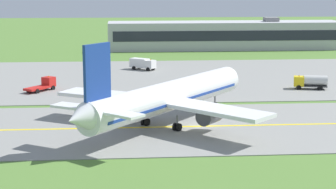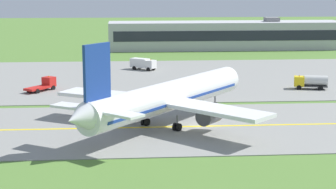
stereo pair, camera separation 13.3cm
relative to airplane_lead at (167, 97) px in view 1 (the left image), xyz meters
The scene contains 9 objects.
ground_plane 6.14m from the airplane_lead, ahead, with size 500.00×500.00×0.00m, color #517A33.
taxiway_strip 6.10m from the airplane_lead, ahead, with size 240.00×28.00×0.10m, color gray.
apron_pad 43.89m from the airplane_lead, 70.66° to the left, with size 140.00×52.00×0.10m, color gray.
taxiway_centreline 6.07m from the airplane_lead, ahead, with size 220.00×0.60×0.01m, color yellow.
airplane_lead is the anchor object (origin of this frame).
service_truck_baggage 38.61m from the airplane_lead, 42.20° to the left, with size 6.32×3.52×2.65m.
service_truck_fuel 35.01m from the airplane_lead, 125.63° to the left, with size 5.43×6.38×2.59m.
service_truck_catering 52.55m from the airplane_lead, 91.61° to the left, with size 6.01×5.28×2.60m.
terminal_building 95.96m from the airplane_lead, 75.30° to the left, with size 68.49×12.10×9.24m.
Camera 1 is at (-10.57, -77.69, 19.64)m, focal length 62.82 mm.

